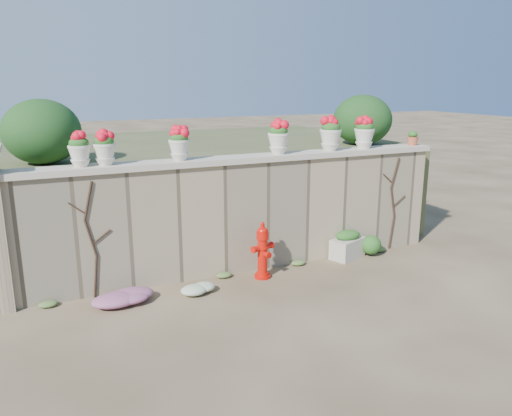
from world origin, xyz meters
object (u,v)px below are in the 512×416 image
urn_pot_0 (79,150)px  terracotta_pot (413,139)px  fire_hydrant (263,250)px  planter_box (347,245)px

urn_pot_0 → terracotta_pot: size_ratio=1.90×
terracotta_pot → fire_hydrant: bearing=-171.2°
planter_box → terracotta_pot: 2.64m
terracotta_pot → planter_box: bearing=-169.3°
fire_hydrant → urn_pot_0: urn_pot_0 is taller
fire_hydrant → planter_box: size_ratio=1.31×
fire_hydrant → terracotta_pot: bearing=-6.7°
urn_pot_0 → terracotta_pot: (6.52, 0.00, -0.14)m
fire_hydrant → planter_box: 1.99m
fire_hydrant → urn_pot_0: 3.44m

